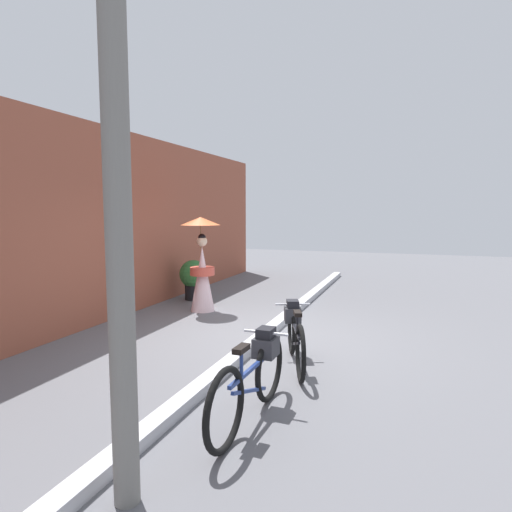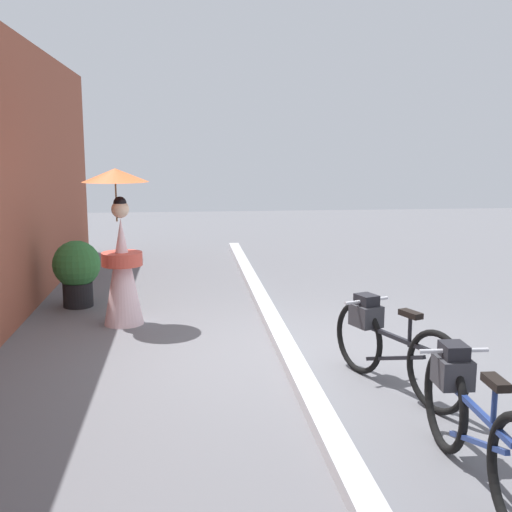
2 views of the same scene
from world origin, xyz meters
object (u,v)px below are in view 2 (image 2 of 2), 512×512
at_px(bicycle_far_side, 388,342).
at_px(person_with_parasol, 121,248).
at_px(potted_plant_by_door, 78,269).
at_px(bicycle_near_officer, 472,419).

xyz_separation_m(bicycle_far_side, person_with_parasol, (2.37, 2.55, 0.52)).
bearing_deg(potted_plant_by_door, bicycle_near_officer, -146.81).
height_order(bicycle_near_officer, person_with_parasol, person_with_parasol).
xyz_separation_m(bicycle_near_officer, bicycle_far_side, (1.63, 0.01, -0.01)).
xyz_separation_m(bicycle_near_officer, potted_plant_by_door, (4.95, 3.24, 0.08)).
bearing_deg(potted_plant_by_door, person_with_parasol, -144.44).
bearing_deg(person_with_parasol, bicycle_near_officer, -147.39).
bearing_deg(bicycle_far_side, potted_plant_by_door, 44.20).
height_order(bicycle_far_side, person_with_parasol, person_with_parasol).
bearing_deg(person_with_parasol, bicycle_far_side, -132.91).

